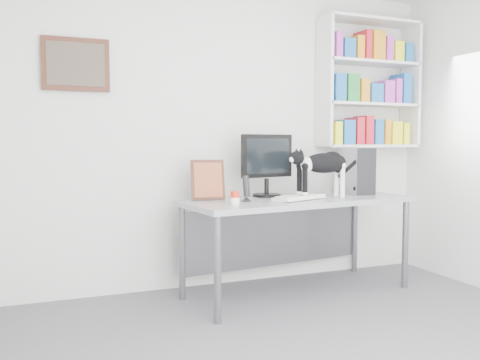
# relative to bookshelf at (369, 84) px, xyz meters

# --- Properties ---
(room) EXTENTS (4.01, 4.01, 2.70)m
(room) POSITION_rel_bookshelf_xyz_m (-1.40, -1.85, -0.50)
(room) COLOR #525257
(room) RESTS_ON ground
(bookshelf) EXTENTS (1.03, 0.28, 1.24)m
(bookshelf) POSITION_rel_bookshelf_xyz_m (0.00, 0.00, 0.00)
(bookshelf) COLOR silver
(bookshelf) RESTS_ON room
(wall_art) EXTENTS (0.52, 0.04, 0.42)m
(wall_art) POSITION_rel_bookshelf_xyz_m (-2.70, 0.12, 0.05)
(wall_art) COLOR #492417
(wall_art) RESTS_ON room
(desk) EXTENTS (2.04, 1.00, 0.81)m
(desk) POSITION_rel_bookshelf_xyz_m (-0.97, -0.38, -1.44)
(desk) COLOR gray
(desk) RESTS_ON room
(monitor) EXTENTS (0.55, 0.35, 0.55)m
(monitor) POSITION_rel_bookshelf_xyz_m (-1.17, -0.17, -0.76)
(monitor) COLOR black
(monitor) RESTS_ON desk
(keyboard) EXTENTS (0.51, 0.34, 0.04)m
(keyboard) POSITION_rel_bookshelf_xyz_m (-1.02, -0.49, -1.02)
(keyboard) COLOR silver
(keyboard) RESTS_ON desk
(pc_tower) EXTENTS (0.25, 0.45, 0.43)m
(pc_tower) POSITION_rel_bookshelf_xyz_m (-0.31, -0.24, -0.82)
(pc_tower) COLOR #ABABB0
(pc_tower) RESTS_ON desk
(speaker) EXTENTS (0.11, 0.11, 0.21)m
(speaker) POSITION_rel_bookshelf_xyz_m (-1.47, -0.45, -0.93)
(speaker) COLOR black
(speaker) RESTS_ON desk
(leaning_print) EXTENTS (0.28, 0.14, 0.34)m
(leaning_print) POSITION_rel_bookshelf_xyz_m (-1.72, -0.22, -0.87)
(leaning_print) COLOR #492417
(leaning_print) RESTS_ON desk
(soup_can) EXTENTS (0.09, 0.09, 0.10)m
(soup_can) POSITION_rel_bookshelf_xyz_m (-1.62, -0.60, -0.98)
(soup_can) COLOR red
(soup_can) RESTS_ON desk
(cat) EXTENTS (0.66, 0.27, 0.40)m
(cat) POSITION_rel_bookshelf_xyz_m (-0.78, -0.47, -0.84)
(cat) COLOR black
(cat) RESTS_ON desk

